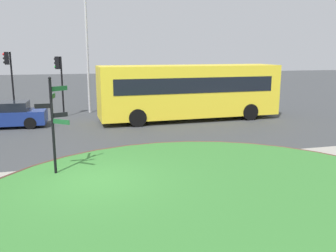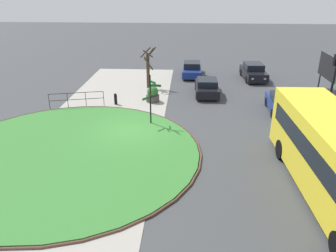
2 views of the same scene
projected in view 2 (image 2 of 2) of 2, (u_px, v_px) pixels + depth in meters
The scene contains 15 objects.
ground at pixel (132, 132), 20.69m from camera, with size 120.00×120.00×0.00m, color #3D3F42.
sidewalk_paving at pixel (99, 131), 20.80m from camera, with size 32.00×7.86×0.02m, color #9E998E.
grass_island at pixel (69, 152), 18.10m from camera, with size 14.14×14.14×0.10m, color #387A33.
grass_kerb_ring at pixel (69, 152), 18.10m from camera, with size 14.45×14.45×0.11m, color brown.
signpost_directional at pixel (151, 96), 20.96m from camera, with size 1.06×1.14×3.31m.
bollard_foreground at pixel (116, 99), 25.13m from camera, with size 0.23×0.23×0.88m.
railing_grass_edge at pixel (77, 98), 24.44m from camera, with size 0.98×3.82×1.14m.
car_near_lane at pixel (192, 69), 32.77m from camera, with size 4.28×1.87×1.42m.
car_far_lane at pixel (282, 104), 23.54m from camera, with size 4.05×1.95×1.40m.
car_trailing at pixel (253, 72), 31.66m from camera, with size 4.34×2.08×1.50m.
car_oncoming at pixel (207, 87), 27.27m from camera, with size 4.04×1.89×1.35m.
traffic_light_far at pixel (335, 71), 22.71m from camera, with size 0.49×0.28×4.09m.
billboard_left at pixel (328, 68), 27.18m from camera, with size 3.72×0.19×3.15m.
planter_near_signpost at pixel (153, 95), 25.68m from camera, with size 1.01×1.01×1.24m.
street_tree_bare at pixel (148, 67), 28.56m from camera, with size 1.24×1.42×3.51m.
Camera 2 is at (18.68, 3.39, 8.54)m, focal length 35.64 mm.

